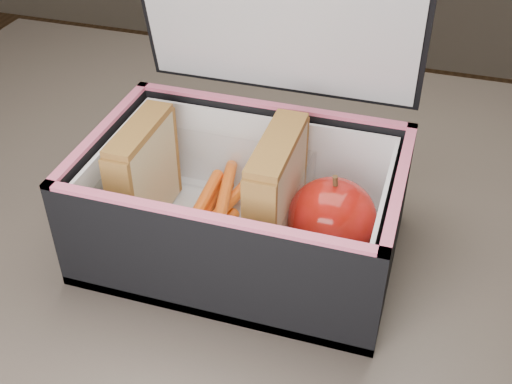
# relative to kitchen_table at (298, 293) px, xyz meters

# --- Properties ---
(kitchen_table) EXTENTS (1.20, 0.80, 0.75)m
(kitchen_table) POSITION_rel_kitchen_table_xyz_m (0.00, 0.00, 0.00)
(kitchen_table) COLOR #51483E
(kitchen_table) RESTS_ON ground
(lunch_bag) EXTENTS (0.29, 0.23, 0.29)m
(lunch_bag) POSITION_rel_kitchen_table_xyz_m (-0.05, -0.04, 0.15)
(lunch_bag) COLOR black
(lunch_bag) RESTS_ON kitchen_table
(plastic_tub) EXTENTS (0.18, 0.13, 0.07)m
(plastic_tub) POSITION_rel_kitchen_table_xyz_m (-0.08, -0.04, 0.14)
(plastic_tub) COLOR white
(plastic_tub) RESTS_ON lunch_bag
(sandwich_left) EXTENTS (0.03, 0.10, 0.11)m
(sandwich_left) POSITION_rel_kitchen_table_xyz_m (-0.15, -0.04, 0.16)
(sandwich_left) COLOR #CEBD80
(sandwich_left) RESTS_ON plastic_tub
(sandwich_right) EXTENTS (0.03, 0.11, 0.12)m
(sandwich_right) POSITION_rel_kitchen_table_xyz_m (-0.02, -0.04, 0.16)
(sandwich_right) COLOR #CEBD80
(sandwich_right) RESTS_ON plastic_tub
(carrot_sticks) EXTENTS (0.05, 0.15, 0.03)m
(carrot_sticks) POSITION_rel_kitchen_table_xyz_m (-0.08, -0.03, 0.12)
(carrot_sticks) COLOR #E53F0C
(carrot_sticks) RESTS_ON plastic_tub
(paper_napkin) EXTENTS (0.09, 0.10, 0.01)m
(paper_napkin) POSITION_rel_kitchen_table_xyz_m (0.03, -0.03, 0.11)
(paper_napkin) COLOR white
(paper_napkin) RESTS_ON lunch_bag
(red_apple) EXTENTS (0.10, 0.10, 0.09)m
(red_apple) POSITION_rel_kitchen_table_xyz_m (0.04, -0.04, 0.15)
(red_apple) COLOR #8F1206
(red_apple) RESTS_ON paper_napkin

